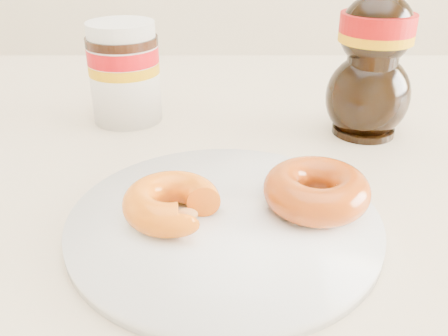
{
  "coord_description": "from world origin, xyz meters",
  "views": [
    {
      "loc": [
        -0.02,
        -0.4,
        1.0
      ],
      "look_at": [
        -0.02,
        0.01,
        0.79
      ],
      "focal_mm": 40.0,
      "sensor_mm": 36.0,
      "label": 1
    }
  ],
  "objects_px": {
    "nutella_jar": "(124,69)",
    "donut_bitten": "(172,203)",
    "plate": "(224,222)",
    "donut_whole": "(316,190)",
    "syrup_bottle": "(373,55)",
    "dark_jar": "(117,90)",
    "dining_table": "(239,222)"
  },
  "relations": [
    {
      "from": "nutella_jar",
      "to": "donut_bitten",
      "type": "bearing_deg",
      "value": -72.34
    },
    {
      "from": "plate",
      "to": "donut_whole",
      "type": "relative_size",
      "value": 2.87
    },
    {
      "from": "plate",
      "to": "syrup_bottle",
      "type": "distance_m",
      "value": 0.29
    },
    {
      "from": "dark_jar",
      "to": "nutella_jar",
      "type": "bearing_deg",
      "value": 20.63
    },
    {
      "from": "nutella_jar",
      "to": "donut_whole",
      "type": "bearing_deg",
      "value": -49.17
    },
    {
      "from": "dining_table",
      "to": "nutella_jar",
      "type": "bearing_deg",
      "value": 139.61
    },
    {
      "from": "donut_whole",
      "to": "dark_jar",
      "type": "bearing_deg",
      "value": 132.82
    },
    {
      "from": "donut_whole",
      "to": "nutella_jar",
      "type": "height_order",
      "value": "nutella_jar"
    },
    {
      "from": "syrup_bottle",
      "to": "dark_jar",
      "type": "height_order",
      "value": "syrup_bottle"
    },
    {
      "from": "dining_table",
      "to": "dark_jar",
      "type": "bearing_deg",
      "value": 142.67
    },
    {
      "from": "donut_bitten",
      "to": "plate",
      "type": "bearing_deg",
      "value": -3.74
    },
    {
      "from": "donut_bitten",
      "to": "syrup_bottle",
      "type": "bearing_deg",
      "value": 38.57
    },
    {
      "from": "dining_table",
      "to": "donut_whole",
      "type": "height_order",
      "value": "donut_whole"
    },
    {
      "from": "syrup_bottle",
      "to": "dining_table",
      "type": "bearing_deg",
      "value": -153.85
    },
    {
      "from": "donut_bitten",
      "to": "syrup_bottle",
      "type": "distance_m",
      "value": 0.32
    },
    {
      "from": "donut_bitten",
      "to": "nutella_jar",
      "type": "xyz_separation_m",
      "value": [
        -0.08,
        0.26,
        0.04
      ]
    },
    {
      "from": "dining_table",
      "to": "syrup_bottle",
      "type": "height_order",
      "value": "syrup_bottle"
    },
    {
      "from": "plate",
      "to": "nutella_jar",
      "type": "distance_m",
      "value": 0.3
    },
    {
      "from": "plate",
      "to": "dark_jar",
      "type": "bearing_deg",
      "value": 118.63
    },
    {
      "from": "donut_bitten",
      "to": "donut_whole",
      "type": "height_order",
      "value": "donut_whole"
    },
    {
      "from": "dark_jar",
      "to": "syrup_bottle",
      "type": "bearing_deg",
      "value": -7.7
    },
    {
      "from": "syrup_bottle",
      "to": "donut_bitten",
      "type": "bearing_deg",
      "value": -135.81
    },
    {
      "from": "dark_jar",
      "to": "donut_whole",
      "type": "bearing_deg",
      "value": -47.18
    },
    {
      "from": "nutella_jar",
      "to": "syrup_bottle",
      "type": "xyz_separation_m",
      "value": [
        0.3,
        -0.05,
        0.03
      ]
    },
    {
      "from": "dining_table",
      "to": "donut_whole",
      "type": "xyz_separation_m",
      "value": [
        0.06,
        -0.12,
        0.11
      ]
    },
    {
      "from": "plate",
      "to": "donut_bitten",
      "type": "height_order",
      "value": "donut_bitten"
    },
    {
      "from": "donut_bitten",
      "to": "dark_jar",
      "type": "height_order",
      "value": "dark_jar"
    },
    {
      "from": "donut_bitten",
      "to": "nutella_jar",
      "type": "relative_size",
      "value": 0.66
    },
    {
      "from": "donut_whole",
      "to": "dark_jar",
      "type": "height_order",
      "value": "dark_jar"
    },
    {
      "from": "donut_whole",
      "to": "dark_jar",
      "type": "xyz_separation_m",
      "value": [
        -0.22,
        0.24,
        0.01
      ]
    },
    {
      "from": "nutella_jar",
      "to": "dark_jar",
      "type": "bearing_deg",
      "value": -159.37
    },
    {
      "from": "syrup_bottle",
      "to": "donut_whole",
      "type": "bearing_deg",
      "value": -115.41
    }
  ]
}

